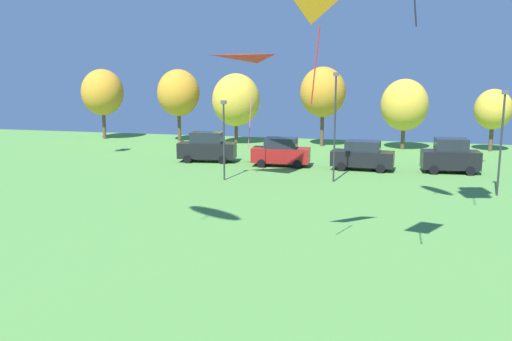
{
  "coord_description": "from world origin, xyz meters",
  "views": [
    {
      "loc": [
        5.09,
        1.31,
        7.31
      ],
      "look_at": [
        1.36,
        15.82,
        4.55
      ],
      "focal_mm": 38.0,
      "sensor_mm": 36.0,
      "label": 1
    }
  ],
  "objects_px": {
    "treeline_tree_1": "(178,93)",
    "light_post_0": "(224,135)",
    "light_post_2": "(502,137)",
    "treeline_tree_0": "(102,92)",
    "parked_car_third_from_left": "(362,155)",
    "light_post_1": "(335,122)",
    "kite_flying_8": "(257,83)",
    "treeline_tree_4": "(404,105)",
    "treeline_tree_2": "(236,100)",
    "treeline_tree_3": "(323,92)",
    "parked_car_second_from_left": "(281,152)",
    "parked_car_leftmost": "(207,147)",
    "parked_car_rightmost_in_row": "(450,156)",
    "treeline_tree_5": "(493,109)"
  },
  "relations": [
    {
      "from": "parked_car_third_from_left",
      "to": "kite_flying_8",
      "type": "bearing_deg",
      "value": -156.86
    },
    {
      "from": "parked_car_second_from_left",
      "to": "treeline_tree_1",
      "type": "height_order",
      "value": "treeline_tree_1"
    },
    {
      "from": "treeline_tree_4",
      "to": "treeline_tree_5",
      "type": "xyz_separation_m",
      "value": [
        7.88,
        0.66,
        -0.33
      ]
    },
    {
      "from": "parked_car_leftmost",
      "to": "treeline_tree_5",
      "type": "xyz_separation_m",
      "value": [
        23.44,
        12.15,
        2.66
      ]
    },
    {
      "from": "kite_flying_8",
      "to": "treeline_tree_4",
      "type": "bearing_deg",
      "value": 54.78
    },
    {
      "from": "parked_car_third_from_left",
      "to": "light_post_2",
      "type": "height_order",
      "value": "light_post_2"
    },
    {
      "from": "parked_car_leftmost",
      "to": "light_post_2",
      "type": "relative_size",
      "value": 0.78
    },
    {
      "from": "parked_car_rightmost_in_row",
      "to": "light_post_1",
      "type": "xyz_separation_m",
      "value": [
        -7.86,
        -5.38,
        2.79
      ]
    },
    {
      "from": "light_post_2",
      "to": "treeline_tree_1",
      "type": "height_order",
      "value": "treeline_tree_1"
    },
    {
      "from": "treeline_tree_0",
      "to": "treeline_tree_2",
      "type": "relative_size",
      "value": 1.06
    },
    {
      "from": "treeline_tree_1",
      "to": "treeline_tree_5",
      "type": "height_order",
      "value": "treeline_tree_1"
    },
    {
      "from": "treeline_tree_3",
      "to": "parked_car_second_from_left",
      "type": "bearing_deg",
      "value": -97.15
    },
    {
      "from": "treeline_tree_3",
      "to": "light_post_1",
      "type": "bearing_deg",
      "value": -79.88
    },
    {
      "from": "parked_car_rightmost_in_row",
      "to": "parked_car_second_from_left",
      "type": "bearing_deg",
      "value": 176.62
    },
    {
      "from": "treeline_tree_1",
      "to": "parked_car_leftmost",
      "type": "bearing_deg",
      "value": -58.46
    },
    {
      "from": "parked_car_leftmost",
      "to": "treeline_tree_1",
      "type": "bearing_deg",
      "value": 114.17
    },
    {
      "from": "treeline_tree_3",
      "to": "light_post_0",
      "type": "bearing_deg",
      "value": -102.53
    },
    {
      "from": "light_post_1",
      "to": "treeline_tree_2",
      "type": "relative_size",
      "value": 1.02
    },
    {
      "from": "parked_car_third_from_left",
      "to": "treeline_tree_2",
      "type": "distance_m",
      "value": 18.58
    },
    {
      "from": "light_post_0",
      "to": "treeline_tree_0",
      "type": "xyz_separation_m",
      "value": [
        -19.7,
        18.55,
        1.96
      ]
    },
    {
      "from": "treeline_tree_2",
      "to": "treeline_tree_3",
      "type": "bearing_deg",
      "value": 1.27
    },
    {
      "from": "light_post_2",
      "to": "parked_car_second_from_left",
      "type": "bearing_deg",
      "value": 155.16
    },
    {
      "from": "kite_flying_8",
      "to": "treeline_tree_2",
      "type": "bearing_deg",
      "value": 111.88
    },
    {
      "from": "treeline_tree_1",
      "to": "treeline_tree_2",
      "type": "distance_m",
      "value": 6.37
    },
    {
      "from": "kite_flying_8",
      "to": "parked_car_leftmost",
      "type": "distance_m",
      "value": 8.07
    },
    {
      "from": "kite_flying_8",
      "to": "treeline_tree_1",
      "type": "height_order",
      "value": "treeline_tree_1"
    },
    {
      "from": "parked_car_leftmost",
      "to": "parked_car_third_from_left",
      "type": "distance_m",
      "value": 12.55
    },
    {
      "from": "parked_car_second_from_left",
      "to": "treeline_tree_2",
      "type": "relative_size",
      "value": 0.65
    },
    {
      "from": "treeline_tree_1",
      "to": "light_post_1",
      "type": "bearing_deg",
      "value": -43.76
    },
    {
      "from": "parked_car_second_from_left",
      "to": "light_post_2",
      "type": "relative_size",
      "value": 0.74
    },
    {
      "from": "treeline_tree_0",
      "to": "treeline_tree_1",
      "type": "height_order",
      "value": "treeline_tree_0"
    },
    {
      "from": "treeline_tree_1",
      "to": "light_post_0",
      "type": "bearing_deg",
      "value": -59.67
    },
    {
      "from": "parked_car_rightmost_in_row",
      "to": "treeline_tree_3",
      "type": "xyz_separation_m",
      "value": [
        -10.97,
        12.08,
        4.06
      ]
    },
    {
      "from": "parked_car_rightmost_in_row",
      "to": "light_post_0",
      "type": "distance_m",
      "value": 16.63
    },
    {
      "from": "light_post_2",
      "to": "treeline_tree_3",
      "type": "relative_size",
      "value": 0.8
    },
    {
      "from": "kite_flying_8",
      "to": "parked_car_leftmost",
      "type": "bearing_deg",
      "value": 146.5
    },
    {
      "from": "parked_car_third_from_left",
      "to": "light_post_1",
      "type": "height_order",
      "value": "light_post_1"
    },
    {
      "from": "treeline_tree_3",
      "to": "treeline_tree_1",
      "type": "bearing_deg",
      "value": 179.97
    },
    {
      "from": "parked_car_second_from_left",
      "to": "treeline_tree_0",
      "type": "relative_size",
      "value": 0.61
    },
    {
      "from": "treeline_tree_0",
      "to": "treeline_tree_3",
      "type": "xyz_separation_m",
      "value": [
        23.86,
        0.18,
        0.24
      ]
    },
    {
      "from": "light_post_0",
      "to": "treeline_tree_3",
      "type": "distance_m",
      "value": 19.31
    },
    {
      "from": "parked_car_rightmost_in_row",
      "to": "light_post_1",
      "type": "distance_m",
      "value": 9.93
    },
    {
      "from": "light_post_2",
      "to": "treeline_tree_0",
      "type": "bearing_deg",
      "value": 152.78
    },
    {
      "from": "parked_car_third_from_left",
      "to": "treeline_tree_4",
      "type": "xyz_separation_m",
      "value": [
        3.03,
        12.13,
        3.09
      ]
    },
    {
      "from": "treeline_tree_1",
      "to": "parked_car_third_from_left",
      "type": "bearing_deg",
      "value": -32.28
    },
    {
      "from": "parked_car_rightmost_in_row",
      "to": "kite_flying_8",
      "type": "bearing_deg",
      "value": -171.86
    },
    {
      "from": "light_post_0",
      "to": "light_post_2",
      "type": "xyz_separation_m",
      "value": [
        17.2,
        -0.44,
        0.42
      ]
    },
    {
      "from": "treeline_tree_2",
      "to": "treeline_tree_4",
      "type": "relative_size",
      "value": 1.07
    },
    {
      "from": "parked_car_rightmost_in_row",
      "to": "light_post_0",
      "type": "relative_size",
      "value": 0.77
    },
    {
      "from": "parked_car_third_from_left",
      "to": "treeline_tree_5",
      "type": "height_order",
      "value": "treeline_tree_5"
    }
  ]
}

